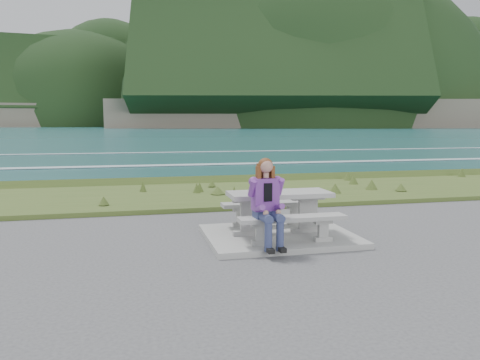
# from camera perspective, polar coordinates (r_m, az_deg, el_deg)

# --- Properties ---
(concrete_slab) EXTENTS (2.60, 2.10, 0.10)m
(concrete_slab) POSITION_cam_1_polar(r_m,az_deg,el_deg) (8.46, 4.78, -6.82)
(concrete_slab) COLOR gray
(concrete_slab) RESTS_ON ground
(picnic_table) EXTENTS (1.80, 0.75, 0.75)m
(picnic_table) POSITION_cam_1_polar(r_m,az_deg,el_deg) (8.33, 4.82, -2.59)
(picnic_table) COLOR gray
(picnic_table) RESTS_ON concrete_slab
(bench_landward) EXTENTS (1.80, 0.35, 0.45)m
(bench_landward) POSITION_cam_1_polar(r_m,az_deg,el_deg) (7.72, 6.41, -5.14)
(bench_landward) COLOR gray
(bench_landward) RESTS_ON concrete_slab
(bench_seaward) EXTENTS (1.80, 0.35, 0.45)m
(bench_seaward) POSITION_cam_1_polar(r_m,az_deg,el_deg) (9.03, 3.44, -3.32)
(bench_seaward) COLOR gray
(bench_seaward) RESTS_ON concrete_slab
(grass_verge) EXTENTS (160.00, 4.50, 0.22)m
(grass_verge) POSITION_cam_1_polar(r_m,az_deg,el_deg) (13.22, -1.91, -1.97)
(grass_verge) COLOR #3A5720
(grass_verge) RESTS_ON ground
(shore_drop) EXTENTS (160.00, 0.80, 2.20)m
(shore_drop) POSITION_cam_1_polar(r_m,az_deg,el_deg) (16.04, -3.94, -0.38)
(shore_drop) COLOR #6F6153
(shore_drop) RESTS_ON ground
(ocean) EXTENTS (1600.00, 1600.00, 0.09)m
(ocean) POSITION_cam_1_polar(r_m,az_deg,el_deg) (33.21, -8.69, 0.40)
(ocean) COLOR #21595D
(ocean) RESTS_ON ground
(headland_range) EXTENTS (729.83, 363.95, 224.64)m
(headland_range) POSITION_cam_1_polar(r_m,az_deg,el_deg) (449.48, 12.34, 7.92)
(headland_range) COLOR #6F6153
(headland_range) RESTS_ON ground
(seated_woman) EXTENTS (0.44, 0.72, 1.41)m
(seated_woman) POSITION_cam_1_polar(r_m,az_deg,el_deg) (7.42, 3.50, -4.26)
(seated_woman) COLOR navy
(seated_woman) RESTS_ON concrete_slab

